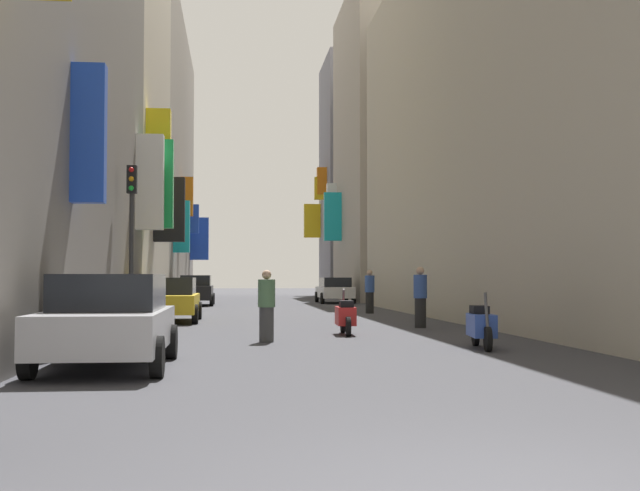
{
  "coord_description": "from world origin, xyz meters",
  "views": [
    {
      "loc": [
        -1.88,
        -5.0,
        1.43
      ],
      "look_at": [
        0.69,
        18.99,
        2.36
      ],
      "focal_mm": 45.81,
      "sensor_mm": 36.0,
      "label": 1
    }
  ],
  "objects": [
    {
      "name": "building_right_far",
      "position": [
        7.99,
        56.18,
        8.96
      ],
      "size": [
        7.3,
        7.64,
        17.93
      ],
      "color": "gray",
      "rests_on": "ground"
    },
    {
      "name": "pedestrian_crossing",
      "position": [
        3.48,
        26.73,
        0.86
      ],
      "size": [
        0.38,
        0.38,
        1.72
      ],
      "color": "black",
      "rests_on": "ground"
    },
    {
      "name": "ground_plane",
      "position": [
        0.0,
        30.0,
        0.0
      ],
      "size": [
        140.0,
        140.0,
        0.0
      ],
      "primitive_type": "plane",
      "color": "#38383D"
    },
    {
      "name": "pedestrian_near_left",
      "position": [
        3.38,
        17.58,
        0.86
      ],
      "size": [
        0.53,
        0.53,
        1.72
      ],
      "color": "black",
      "rests_on": "ground"
    },
    {
      "name": "traffic_light_near_corner",
      "position": [
        -4.61,
        17.4,
        3.02
      ],
      "size": [
        0.26,
        0.34,
        4.45
      ],
      "color": "#2D2D2D",
      "rests_on": "ground"
    },
    {
      "name": "parked_car_white",
      "position": [
        3.74,
        39.78,
        0.74
      ],
      "size": [
        1.87,
        4.44,
        1.41
      ],
      "color": "white",
      "rests_on": "ground"
    },
    {
      "name": "building_left_mid_a",
      "position": [
        -7.99,
        29.67,
        10.01
      ],
      "size": [
        7.21,
        12.04,
        20.04
      ],
      "color": "#BCB29E",
      "rests_on": "ground"
    },
    {
      "name": "building_right_mid_b",
      "position": [
        7.99,
        44.7,
        9.41
      ],
      "size": [
        7.11,
        11.89,
        18.82
      ],
      "color": "#B2A899",
      "rests_on": "ground"
    },
    {
      "name": "parked_car_silver",
      "position": [
        -3.82,
        8.17,
        0.77
      ],
      "size": [
        1.95,
        4.13,
        1.47
      ],
      "color": "#B7B7BC",
      "rests_on": "ground"
    },
    {
      "name": "building_left_mid_b",
      "position": [
        -7.99,
        47.85,
        8.8
      ],
      "size": [
        7.34,
        24.3,
        17.62
      ],
      "color": "gray",
      "rests_on": "ground"
    },
    {
      "name": "pedestrian_near_right",
      "position": [
        -1.14,
        12.99,
        0.79
      ],
      "size": [
        0.54,
        0.54,
        1.59
      ],
      "color": "#3D3D3D",
      "rests_on": "ground"
    },
    {
      "name": "parked_car_yellow",
      "position": [
        -3.87,
        21.61,
        0.74
      ],
      "size": [
        1.89,
        4.3,
        1.41
      ],
      "color": "gold",
      "rests_on": "ground"
    },
    {
      "name": "building_right_near",
      "position": [
        8.0,
        18.2,
        7.16
      ],
      "size": [
        6.88,
        36.4,
        14.31
      ],
      "color": "#BCB29E",
      "rests_on": "ground"
    },
    {
      "name": "parked_car_black",
      "position": [
        -3.73,
        36.8,
        0.79
      ],
      "size": [
        1.83,
        4.38,
        1.52
      ],
      "color": "black",
      "rests_on": "ground"
    },
    {
      "name": "scooter_black",
      "position": [
        -0.21,
        39.6,
        0.46
      ],
      "size": [
        0.48,
        1.89,
        1.13
      ],
      "color": "black",
      "rests_on": "ground"
    },
    {
      "name": "scooter_red",
      "position": [
        0.91,
        15.09,
        0.46
      ],
      "size": [
        0.48,
        1.83,
        1.13
      ],
      "color": "red",
      "rests_on": "ground"
    },
    {
      "name": "scooter_blue",
      "position": [
        3.07,
        10.91,
        0.46
      ],
      "size": [
        0.57,
        1.86,
        1.13
      ],
      "color": "#2D4CAD",
      "rests_on": "ground"
    }
  ]
}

